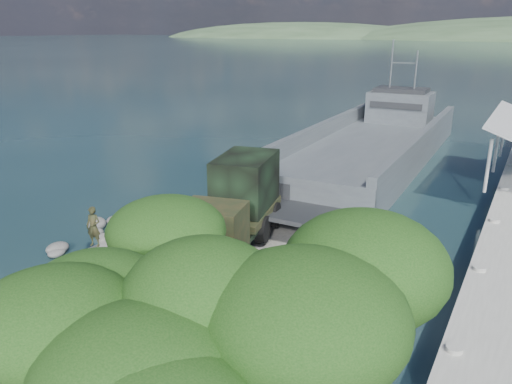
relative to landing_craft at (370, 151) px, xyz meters
name	(u,v)px	position (x,y,z in m)	size (l,w,h in m)	color
ground	(188,273)	(-0.90, -23.39, -0.83)	(1400.00, 1400.00, 0.00)	#163036
boat_ramp	(173,277)	(-0.90, -24.39, -0.58)	(10.00, 18.00, 0.50)	slate
shoreline_rocks	(96,241)	(-7.10, -22.89, -0.83)	(3.20, 5.60, 0.90)	#50504E
landing_craft	(370,151)	(0.00, 0.00, 0.00)	(9.46, 34.44, 10.17)	#464C53
military_truck	(236,204)	(-0.14, -20.49, 1.64)	(4.43, 8.89, 3.96)	black
soldier	(94,235)	(-5.14, -24.68, 0.60)	(0.68, 0.45, 1.87)	black
overhang_tree	(204,317)	(7.14, -33.16, 4.79)	(7.73, 7.12, 7.02)	#311B13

